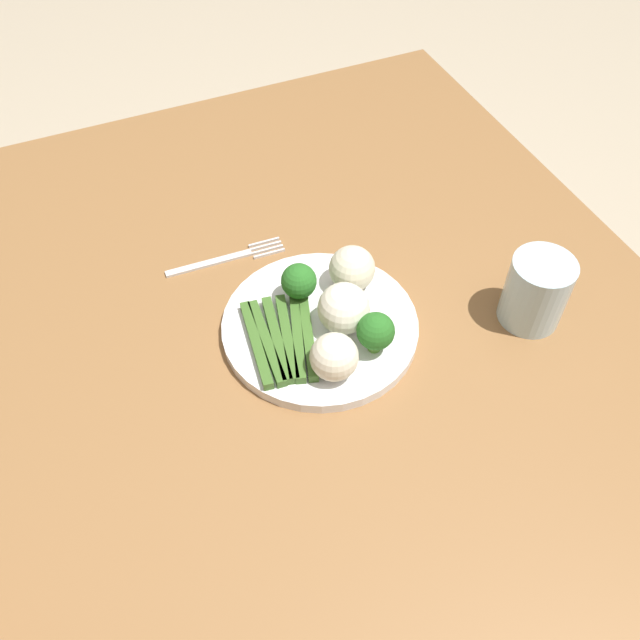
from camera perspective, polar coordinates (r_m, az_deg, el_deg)
name	(u,v)px	position (r m, az deg, el deg)	size (l,w,h in m)	color
ground_plane	(319,585)	(1.47, -0.08, -21.50)	(6.00, 6.00, 0.02)	#B7A88E
dining_table	(319,420)	(0.89, -0.12, -8.44)	(1.23, 0.97, 0.73)	olive
plate	(320,326)	(0.84, 0.00, -0.55)	(0.24, 0.24, 0.01)	white
asparagus_bundle	(282,339)	(0.81, -3.23, -1.64)	(0.14, 0.10, 0.01)	#3D6626
broccoli_back	(299,282)	(0.84, -1.80, 3.27)	(0.04, 0.04, 0.05)	#568E33
broccoli_outer_edge	(375,331)	(0.79, 4.69, -0.92)	(0.05, 0.05, 0.06)	#568E33
cauliflower_near_center	(352,269)	(0.85, 2.73, 4.37)	(0.06, 0.06, 0.06)	beige
cauliflower_front	(334,357)	(0.76, 1.20, -3.14)	(0.06, 0.06, 0.06)	silver
cauliflower_mid	(344,308)	(0.81, 2.02, 0.98)	(0.06, 0.06, 0.06)	white
fork	(227,258)	(0.93, -7.86, 5.19)	(0.03, 0.17, 0.00)	silver
water_glass	(536,291)	(0.87, 17.82, 2.34)	(0.08, 0.08, 0.09)	silver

